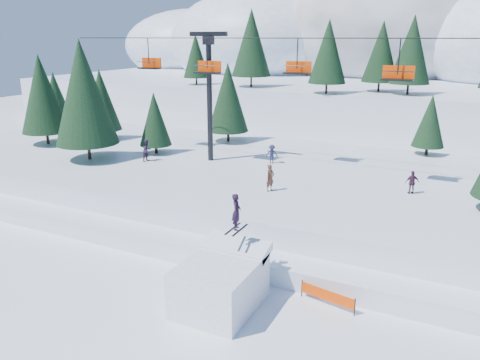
% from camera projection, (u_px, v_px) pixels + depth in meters
% --- Properties ---
extents(ground, '(160.00, 160.00, 0.00)m').
position_uv_depth(ground, '(190.00, 329.00, 20.68)').
color(ground, white).
rests_on(ground, ground).
extents(mid_shelf, '(70.00, 22.00, 2.50)m').
position_uv_depth(mid_shelf, '(314.00, 189.00, 35.80)').
color(mid_shelf, white).
rests_on(mid_shelf, ground).
extents(berm, '(70.00, 6.00, 1.10)m').
position_uv_depth(berm, '(262.00, 248.00, 27.40)').
color(berm, white).
rests_on(berm, ground).
extents(mountain_ridge, '(119.00, 60.71, 26.46)m').
position_uv_depth(mountain_ridge, '(381.00, 53.00, 83.08)').
color(mountain_ridge, white).
rests_on(mountain_ridge, ground).
extents(jump_kicker, '(3.38, 4.61, 5.23)m').
position_uv_depth(jump_kicker, '(221.00, 282.00, 22.18)').
color(jump_kicker, white).
rests_on(jump_kicker, ground).
extents(chairlift, '(46.00, 3.21, 10.28)m').
position_uv_depth(chairlift, '(346.00, 83.00, 32.65)').
color(chairlift, black).
rests_on(chairlift, mid_shelf).
extents(conifer_stand, '(62.17, 18.07, 10.21)m').
position_uv_depth(conifer_stand, '(338.00, 112.00, 33.94)').
color(conifer_stand, black).
rests_on(conifer_stand, mid_shelf).
extents(distant_skiers, '(27.04, 9.27, 1.82)m').
position_uv_depth(distant_skiers, '(284.00, 163.00, 35.14)').
color(distant_skiers, '#432038').
rests_on(distant_skiers, mid_shelf).
extents(banner_near, '(2.80, 0.62, 0.90)m').
position_uv_depth(banner_near, '(327.00, 296.00, 22.34)').
color(banner_near, black).
rests_on(banner_near, ground).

